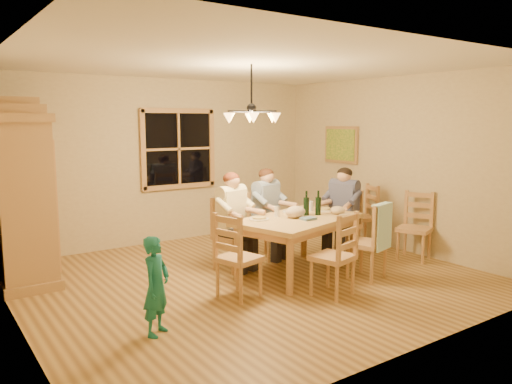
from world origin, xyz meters
TOP-DOWN VIEW (x-y plane):
  - floor at (0.00, 0.00)m, footprint 5.50×5.50m
  - ceiling at (0.00, 0.00)m, footprint 5.50×5.00m
  - wall_back at (0.00, 2.50)m, footprint 5.50×0.02m
  - wall_left at (-2.75, 0.00)m, footprint 0.02×5.00m
  - wall_right at (2.75, 0.00)m, footprint 0.02×5.00m
  - window at (0.20, 2.47)m, footprint 1.30×0.06m
  - painting at (2.71, 1.20)m, footprint 0.06×0.78m
  - chandelier at (-0.00, 0.00)m, footprint 0.77×0.68m
  - armoire at (-2.42, 1.60)m, footprint 0.66×1.40m
  - dining_table at (0.62, -0.17)m, footprint 1.88×1.42m
  - chair_far_left at (0.01, 0.48)m, footprint 0.53×0.52m
  - chair_far_right at (0.73, 0.67)m, footprint 0.53×0.52m
  - chair_near_left at (0.42, -1.04)m, footprint 0.53×0.52m
  - chair_near_right at (1.23, -0.83)m, footprint 0.53×0.52m
  - chair_end_left at (-0.50, -0.47)m, footprint 0.52×0.53m
  - chair_end_right at (1.74, 0.13)m, footprint 0.52×0.53m
  - adult_woman at (0.01, 0.48)m, footprint 0.48×0.50m
  - adult_plaid_man at (0.73, 0.67)m, footprint 0.48×0.50m
  - adult_slate_man at (1.74, 0.13)m, footprint 0.50×0.48m
  - towel at (1.28, -1.01)m, footprint 0.39×0.19m
  - wine_bottle_a at (0.81, -0.12)m, footprint 0.08×0.08m
  - wine_bottle_b at (0.95, -0.19)m, footprint 0.08×0.08m
  - plate_woman at (0.11, -0.01)m, footprint 0.26×0.26m
  - plate_plaid at (0.78, 0.16)m, footprint 0.26×0.26m
  - plate_slate at (1.24, 0.01)m, footprint 0.26×0.26m
  - wine_glass_a at (0.42, 0.03)m, footprint 0.06×0.06m
  - wine_glass_b at (1.07, 0.09)m, footprint 0.06×0.06m
  - cap at (1.20, -0.31)m, footprint 0.20×0.20m
  - napkin at (0.63, -0.37)m, footprint 0.21×0.18m
  - cloth_bundle at (0.58, -0.17)m, footprint 0.28×0.22m
  - child at (-1.69, -0.88)m, footprint 0.41×0.39m
  - chair_spare_front at (2.45, -0.62)m, footprint 0.55×0.56m
  - chair_spare_back at (2.45, 0.43)m, footprint 0.55×0.56m

SIDE VIEW (x-z plane):
  - floor at x=0.00m, z-range 0.00..0.00m
  - chair_far_left at x=0.01m, z-range -0.19..0.80m
  - chair_far_right at x=0.73m, z-range -0.19..0.80m
  - chair_near_left at x=0.42m, z-range -0.19..0.80m
  - chair_near_right at x=1.23m, z-range -0.19..0.80m
  - chair_end_left at x=-0.50m, z-range -0.19..0.80m
  - chair_end_right at x=1.74m, z-range -0.19..0.80m
  - chair_spare_front at x=2.45m, z-range -0.19..0.80m
  - chair_spare_back at x=2.45m, z-range -0.19..0.80m
  - child at x=-1.69m, z-range 0.00..0.95m
  - dining_table at x=0.62m, z-range 0.28..1.04m
  - towel at x=1.28m, z-range 0.41..0.99m
  - plate_woman at x=0.11m, z-range 0.76..0.78m
  - plate_plaid at x=0.78m, z-range 0.76..0.78m
  - plate_slate at x=1.24m, z-range 0.76..0.78m
  - napkin at x=0.63m, z-range 0.76..0.79m
  - cap at x=1.20m, z-range 0.76..0.87m
  - wine_glass_a at x=0.42m, z-range 0.76..0.90m
  - wine_glass_b at x=1.07m, z-range 0.76..0.90m
  - cloth_bundle at x=0.58m, z-range 0.76..0.91m
  - adult_woman at x=0.01m, z-range 0.40..1.28m
  - adult_plaid_man at x=0.73m, z-range 0.40..1.28m
  - adult_slate_man at x=1.74m, z-range 0.40..1.28m
  - wine_bottle_a at x=0.81m, z-range 0.76..1.09m
  - wine_bottle_b at x=0.95m, z-range 0.76..1.09m
  - armoire at x=-2.42m, z-range -0.09..2.21m
  - wall_back at x=0.00m, z-range 0.00..2.70m
  - wall_left at x=-2.75m, z-range 0.00..2.70m
  - wall_right at x=2.75m, z-range 0.00..2.70m
  - window at x=0.20m, z-range 0.90..2.20m
  - painting at x=2.71m, z-range 1.28..1.92m
  - chandelier at x=0.00m, z-range 1.72..2.43m
  - ceiling at x=0.00m, z-range 2.69..2.71m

